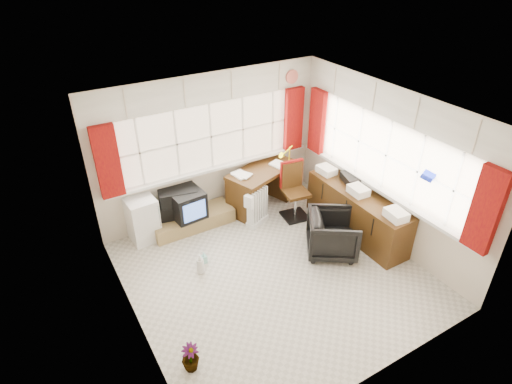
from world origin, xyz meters
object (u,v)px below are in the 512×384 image
at_px(tv_bench, 193,220).
at_px(credenza, 356,212).
at_px(desk, 263,186).
at_px(desk_lamp, 289,151).
at_px(office_chair, 333,234).
at_px(task_chair, 293,188).
at_px(mini_fridge, 143,219).
at_px(radiator, 257,210).
at_px(crt_tv, 188,205).

bearing_deg(tv_bench, credenza, -33.70).
relative_size(desk, desk_lamp, 3.84).
relative_size(office_chair, credenza, 0.38).
distance_m(task_chair, tv_bench, 1.82).
bearing_deg(desk, mini_fridge, 176.74).
xyz_separation_m(task_chair, credenza, (0.59, -0.97, -0.15)).
xyz_separation_m(office_chair, credenza, (0.68, 0.23, 0.04)).
distance_m(office_chair, mini_fridge, 3.02).
bearing_deg(desk, tv_bench, 178.15).
bearing_deg(radiator, tv_bench, 154.35).
bearing_deg(credenza, mini_fridge, 152.60).
bearing_deg(desk_lamp, mini_fridge, 175.09).
distance_m(desk_lamp, task_chair, 0.65).
relative_size(desk, radiator, 2.21).
bearing_deg(office_chair, radiator, 58.90).
bearing_deg(credenza, radiator, 140.87).
bearing_deg(tv_bench, task_chair, -18.02).
height_order(task_chair, crt_tv, task_chair).
bearing_deg(mini_fridge, office_chair, -37.18).
xyz_separation_m(desk, task_chair, (0.32, -0.50, 0.12)).
bearing_deg(radiator, desk_lamp, 21.27).
relative_size(office_chair, radiator, 1.15).
distance_m(desk, crt_tv, 1.44).
xyz_separation_m(task_chair, tv_bench, (-1.69, 0.55, -0.42)).
xyz_separation_m(desk_lamp, task_chair, (-0.17, -0.40, -0.49)).
bearing_deg(crt_tv, desk_lamp, -3.25).
xyz_separation_m(radiator, mini_fridge, (-1.81, 0.56, 0.11)).
height_order(task_chair, office_chair, task_chair).
height_order(task_chair, radiator, task_chair).
bearing_deg(office_chair, mini_fridge, 86.41).
relative_size(desk_lamp, tv_bench, 0.27).
height_order(desk_lamp, task_chair, desk_lamp).
bearing_deg(task_chair, desk, 122.17).
xyz_separation_m(task_chair, crt_tv, (-1.76, 0.51, -0.06)).
xyz_separation_m(office_chair, tv_bench, (-1.60, 1.75, -0.22)).
bearing_deg(desk, desk_lamp, -12.14).
bearing_deg(mini_fridge, crt_tv, -9.19).
distance_m(radiator, tv_bench, 1.12).
relative_size(desk_lamp, task_chair, 0.37).
relative_size(radiator, mini_fridge, 0.88).
distance_m(office_chair, radiator, 1.40).
xyz_separation_m(radiator, tv_bench, (-1.00, 0.48, -0.14)).
height_order(desk, mini_fridge, desk).
xyz_separation_m(credenza, mini_fridge, (-3.09, 1.60, -0.01)).
bearing_deg(task_chair, radiator, 174.38).
relative_size(credenza, tv_bench, 1.43).
bearing_deg(desk_lamp, office_chair, -99.06).
distance_m(office_chair, tv_bench, 2.38).
bearing_deg(tv_bench, radiator, -25.65).
xyz_separation_m(desk_lamp, credenza, (0.42, -1.37, -0.64)).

